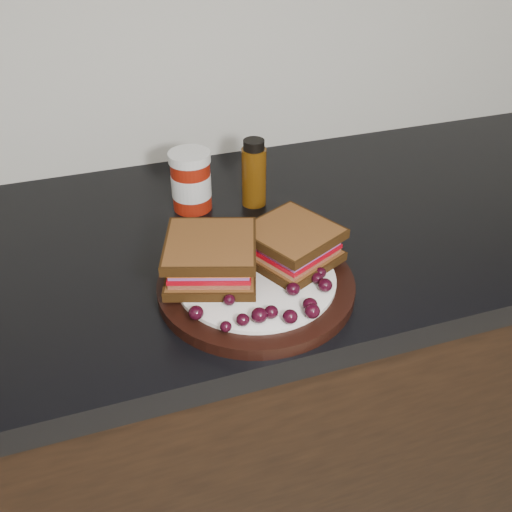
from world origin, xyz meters
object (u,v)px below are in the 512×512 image
Objects in this scene: oil_bottle at (254,173)px; plate at (256,285)px; sandwich_left at (211,258)px; condiment_jar at (191,181)px.

plate is at bearing -107.70° from oil_bottle.
oil_bottle is at bearing 76.06° from sandwich_left.
condiment_jar reaches higher than sandwich_left.
plate is at bearing -83.05° from condiment_jar.
sandwich_left is 1.18× the size of condiment_jar.
condiment_jar is 0.11m from oil_bottle.
oil_bottle is (0.11, -0.02, 0.01)m from condiment_jar.
condiment_jar is at bearing 101.79° from sandwich_left.
condiment_jar reaches higher than plate.
plate is 0.26m from condiment_jar.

